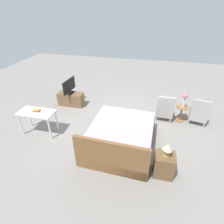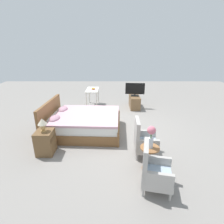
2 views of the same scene
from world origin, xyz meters
The scene contains 12 objects.
ground_plane centered at (0.00, 0.00, 0.00)m, with size 16.00×16.00×0.00m, color gray.
bed centered at (-0.21, 0.97, 0.30)m, with size 1.83×2.23×0.96m.
armchair_by_window_left centered at (-2.51, -0.68, 0.37)m, with size 0.64×0.64×0.92m.
armchair_by_window_right centered at (-1.44, -0.68, 0.37)m, with size 0.56×0.56×0.92m.
side_table centered at (-1.98, -0.70, 0.34)m, with size 0.40×0.40×0.54m.
flower_vase centered at (-1.98, -0.70, 0.84)m, with size 0.17×0.17×0.48m.
nightstand centered at (-1.36, 1.70, 0.30)m, with size 0.44×0.41×0.60m.
table_lamp centered at (-1.36, 1.71, 0.81)m, with size 0.22×0.22×0.33m.
tv_stand centered at (2.08, -0.88, 0.26)m, with size 0.96×0.40×0.51m.
tv_flatscreen centered at (2.08, -0.88, 0.80)m, with size 0.23×0.80×0.54m.
vanity_desk centered at (2.30, 0.93, 0.63)m, with size 1.04×0.52×0.74m.
book_stack centered at (2.30, 0.89, 0.77)m, with size 0.21×0.16×0.05m.
Camera 2 is at (-5.07, 0.08, 2.50)m, focal length 28.00 mm.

